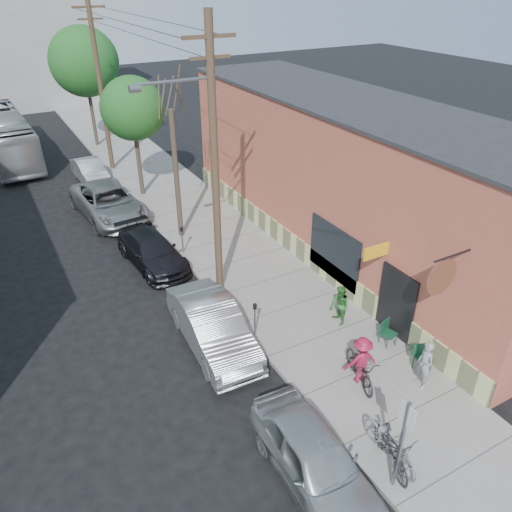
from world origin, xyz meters
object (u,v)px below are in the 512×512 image
tree_leafy_far (84,62)px  patio_chair_a (388,334)px  parked_bike_a (391,449)px  cyclist (361,360)px  car_4 (91,171)px  bus (7,137)px  parking_meter_near (255,314)px  sign_post (402,437)px  patron_green (340,306)px  parked_bike_b (391,443)px  tree_bare (176,176)px  car_1 (213,327)px  utility_pole_near (213,161)px  tree_leafy_mid (132,109)px  patron_grey (425,365)px  car_3 (109,202)px  car_2 (152,251)px  patio_chair_b (423,358)px  car_0 (314,459)px  parking_meter_far (182,236)px

tree_leafy_far → patio_chair_a: size_ratio=9.00×
parked_bike_a → cyclist: bearing=80.6°
car_4 → bus: bus is taller
car_4 → parking_meter_near: bearing=-88.3°
sign_post → patron_green: size_ratio=1.87×
patio_chair_a → parked_bike_b: parked_bike_b is taller
tree_bare → car_1: size_ratio=1.21×
tree_bare → car_4: bearing=102.1°
utility_pole_near → cyclist: size_ratio=6.24×
car_1 → parked_bike_a: bearing=-71.3°
utility_pole_near → tree_leafy_mid: 10.81m
parking_meter_near → patron_grey: (3.19, -4.63, -0.02)m
patron_green → bus: (-8.08, 25.29, 0.64)m
patio_chair_a → patron_green: 1.90m
cyclist → car_3: 16.07m
patron_green → car_2: (-4.35, 7.42, -0.24)m
parking_meter_near → car_1: car_1 is taller
cyclist → parked_bike_a: size_ratio=0.88×
tree_bare → tree_leafy_far: size_ratio=0.75×
tree_leafy_far → patio_chair_b: 29.09m
car_0 → car_3: size_ratio=0.77×
patron_green → cyclist: 2.88m
tree_leafy_far → parked_bike_b: 30.86m
car_0 → parking_meter_far: bearing=86.0°
patio_chair_b → cyclist: (-2.04, 0.59, 0.36)m
tree_bare → parked_bike_a: (-0.13, -14.46, -2.41)m
parked_bike_b → car_4: bearing=96.3°
sign_post → parked_bike_a: (0.32, 0.49, -1.14)m
parking_meter_far → tree_bare: 2.73m
sign_post → car_3: bearing=95.7°
parked_bike_a → patio_chair_b: bearing=48.5°
tree_bare → cyclist: (1.13, -11.73, -2.16)m
sign_post → car_1: size_ratio=0.57×
car_2 → bus: bearing=96.7°
tree_bare → car_2: 3.59m
patron_green → bus: bus is taller
parking_meter_far → utility_pole_near: bearing=-87.6°
utility_pole_near → tree_leafy_mid: utility_pole_near is taller
parking_meter_far → patio_chair_a: size_ratio=1.41×
tree_leafy_mid → patron_green: bearing=-81.0°
patio_chair_a → car_0: 5.86m
patron_grey → car_0: (-4.64, -0.96, -0.21)m
tree_leafy_mid → patio_chair_a: bearing=-79.6°
car_2 → car_4: (0.00, 11.06, 0.00)m
sign_post → car_4: sign_post is taller
bus → utility_pole_near: bearing=-77.8°
car_2 → parked_bike_b: bearing=-86.1°
parked_bike_b → bus: bearing=102.1°
patio_chair_a → parking_meter_near: bearing=129.8°
car_4 → bus: size_ratio=0.36×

